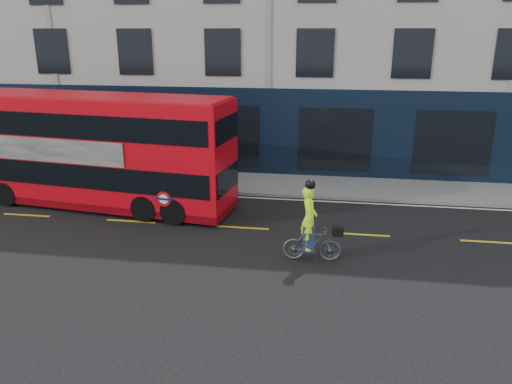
# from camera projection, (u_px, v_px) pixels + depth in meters

# --- Properties ---
(ground) EXTENTS (120.00, 120.00, 0.00)m
(ground) POSITION_uv_depth(u_px,v_px,m) (234.00, 246.00, 15.61)
(ground) COLOR black
(ground) RESTS_ON ground
(pavement) EXTENTS (60.00, 3.00, 0.12)m
(pavement) POSITION_uv_depth(u_px,v_px,m) (263.00, 184.00, 21.70)
(pavement) COLOR gray
(pavement) RESTS_ON ground
(kerb) EXTENTS (60.00, 0.12, 0.13)m
(kerb) POSITION_uv_depth(u_px,v_px,m) (258.00, 194.00, 20.29)
(kerb) COLOR slate
(kerb) RESTS_ON ground
(building_terrace) EXTENTS (50.00, 10.07, 15.00)m
(building_terrace) POSITION_uv_depth(u_px,v_px,m) (281.00, 8.00, 25.46)
(building_terrace) COLOR #A19E98
(building_terrace) RESTS_ON ground
(road_edge_line) EXTENTS (58.00, 0.10, 0.01)m
(road_edge_line) POSITION_uv_depth(u_px,v_px,m) (257.00, 198.00, 20.02)
(road_edge_line) COLOR silver
(road_edge_line) RESTS_ON ground
(lane_dashes) EXTENTS (58.00, 0.12, 0.01)m
(lane_dashes) POSITION_uv_depth(u_px,v_px,m) (243.00, 228.00, 17.01)
(lane_dashes) COLOR gold
(lane_dashes) RESTS_ON ground
(bus) EXTENTS (10.65, 3.69, 4.21)m
(bus) POSITION_uv_depth(u_px,v_px,m) (97.00, 150.00, 18.57)
(bus) COLOR red
(bus) RESTS_ON ground
(cyclist) EXTENTS (1.75, 0.69, 2.47)m
(cyclist) POSITION_uv_depth(u_px,v_px,m) (311.00, 234.00, 14.35)
(cyclist) COLOR #4B4E51
(cyclist) RESTS_ON ground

